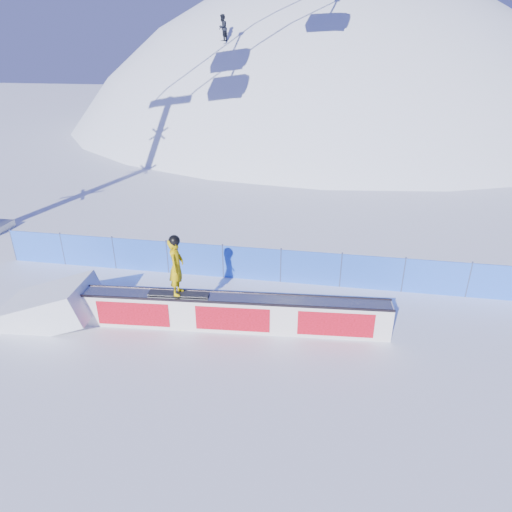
# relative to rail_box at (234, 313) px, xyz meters

# --- Properties ---
(ground) EXTENTS (160.00, 160.00, 0.00)m
(ground) POSITION_rel_rail_box_xyz_m (1.96, -1.47, -0.51)
(ground) COLOR white
(ground) RESTS_ON ground
(snow_hill) EXTENTS (64.00, 64.00, 64.00)m
(snow_hill) POSITION_rel_rail_box_xyz_m (1.96, 40.53, -18.51)
(snow_hill) COLOR silver
(snow_hill) RESTS_ON ground
(safety_fence) EXTENTS (22.05, 0.05, 1.30)m
(safety_fence) POSITION_rel_rail_box_xyz_m (1.96, 3.03, 0.09)
(safety_fence) COLOR blue
(safety_fence) RESTS_ON ground
(rail_box) EXTENTS (8.72, 1.29, 1.04)m
(rail_box) POSITION_rel_rail_box_xyz_m (0.00, 0.00, 0.00)
(rail_box) COLOR white
(rail_box) RESTS_ON ground
(snow_ramp) EXTENTS (2.92, 1.96, 1.74)m
(snow_ramp) POSITION_rel_rail_box_xyz_m (-5.42, -0.43, -0.51)
(snow_ramp) COLOR white
(snow_ramp) RESTS_ON ground
(snowboarder) EXTENTS (1.73, 0.62, 1.78)m
(snowboarder) POSITION_rel_rail_box_xyz_m (-1.54, -0.12, 1.41)
(snowboarder) COLOR black
(snowboarder) RESTS_ON rail_box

